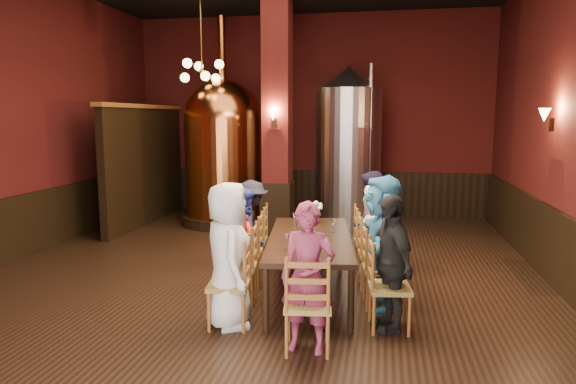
% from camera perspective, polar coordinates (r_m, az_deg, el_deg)
% --- Properties ---
extents(room, '(10.00, 10.02, 4.50)m').
position_cam_1_polar(room, '(6.92, -3.51, 8.55)').
color(room, black).
rests_on(room, ground).
extents(wainscot_right, '(0.08, 9.90, 1.00)m').
position_cam_1_polar(wainscot_right, '(7.30, 28.63, -6.36)').
color(wainscot_right, black).
rests_on(wainscot_right, ground).
extents(wainscot_back, '(7.90, 0.08, 1.00)m').
position_cam_1_polar(wainscot_back, '(11.92, 2.36, 0.00)').
color(wainscot_back, black).
rests_on(wainscot_back, ground).
extents(wainscot_left, '(0.08, 9.90, 1.00)m').
position_cam_1_polar(wainscot_left, '(8.93, -28.93, -3.84)').
color(wainscot_left, black).
rests_on(wainscot_left, ground).
extents(column, '(0.58, 0.58, 4.50)m').
position_cam_1_polar(column, '(9.72, -1.20, 8.49)').
color(column, '#46100F').
rests_on(column, ground).
extents(partition, '(0.22, 3.50, 2.40)m').
position_cam_1_polar(partition, '(11.09, -15.59, 2.73)').
color(partition, black).
rests_on(partition, ground).
extents(pendant_cluster, '(0.90, 0.90, 1.70)m').
position_cam_1_polar(pendant_cluster, '(10.26, -9.54, 13.12)').
color(pendant_cluster, '#A57226').
rests_on(pendant_cluster, room).
extents(sconce_wall, '(0.20, 0.20, 0.36)m').
position_cam_1_polar(sconce_wall, '(7.83, 27.28, 7.26)').
color(sconce_wall, black).
rests_on(sconce_wall, room).
extents(sconce_column, '(0.20, 0.20, 0.36)m').
position_cam_1_polar(sconce_column, '(9.42, -1.57, 8.19)').
color(sconce_column, black).
rests_on(sconce_column, column).
extents(dining_table, '(1.30, 2.51, 0.75)m').
position_cam_1_polar(dining_table, '(6.40, 2.43, -5.54)').
color(dining_table, black).
rests_on(dining_table, ground).
extents(chair_0, '(0.52, 0.52, 0.92)m').
position_cam_1_polar(chair_0, '(5.58, -6.61, -10.12)').
color(chair_0, '#995E27').
rests_on(chair_0, ground).
extents(person_0, '(0.76, 0.89, 1.55)m').
position_cam_1_polar(person_0, '(5.49, -6.67, -6.98)').
color(person_0, silver).
rests_on(person_0, ground).
extents(chair_1, '(0.52, 0.52, 0.92)m').
position_cam_1_polar(chair_1, '(6.21, -5.57, -8.18)').
color(chair_1, '#995E27').
rests_on(chair_1, ground).
extents(person_1, '(0.44, 0.59, 1.46)m').
position_cam_1_polar(person_1, '(6.14, -5.60, -5.78)').
color(person_1, red).
rests_on(person_1, ground).
extents(chair_2, '(0.52, 0.52, 0.92)m').
position_cam_1_polar(chair_2, '(6.84, -4.74, -6.62)').
color(chair_2, '#995E27').
rests_on(chair_2, ground).
extents(person_2, '(0.41, 0.68, 1.32)m').
position_cam_1_polar(person_2, '(6.79, -4.76, -5.01)').
color(person_2, navy).
rests_on(person_2, ground).
extents(chair_3, '(0.52, 0.52, 0.92)m').
position_cam_1_polar(chair_3, '(7.48, -4.04, -5.31)').
color(chair_3, '#995E27').
rests_on(chair_3, ground).
extents(person_3, '(0.80, 0.98, 1.33)m').
position_cam_1_polar(person_3, '(7.44, -4.06, -3.78)').
color(person_3, black).
rests_on(person_3, ground).
extents(chair_4, '(0.52, 0.52, 0.92)m').
position_cam_1_polar(chair_4, '(5.56, 11.23, -10.29)').
color(chair_4, '#995E27').
rests_on(chair_4, ground).
extents(person_4, '(0.67, 0.91, 1.44)m').
position_cam_1_polar(person_4, '(5.48, 11.30, -7.71)').
color(person_4, black).
rests_on(person_4, ground).
extents(chair_5, '(0.52, 0.52, 0.92)m').
position_cam_1_polar(chair_5, '(6.19, 10.35, -8.33)').
color(chair_5, '#995E27').
rests_on(chair_5, ground).
extents(person_5, '(0.67, 1.50, 1.57)m').
position_cam_1_polar(person_5, '(6.11, 10.43, -5.42)').
color(person_5, teal).
rests_on(person_5, ground).
extents(chair_6, '(0.52, 0.52, 0.92)m').
position_cam_1_polar(chair_6, '(6.82, 9.65, -6.75)').
color(chair_6, '#995E27').
rests_on(chair_6, ground).
extents(person_6, '(0.48, 0.70, 1.36)m').
position_cam_1_polar(person_6, '(6.77, 9.70, -4.94)').
color(person_6, beige).
rests_on(person_6, ground).
extents(chair_7, '(0.52, 0.52, 0.92)m').
position_cam_1_polar(chair_7, '(7.47, 9.07, -5.42)').
color(chair_7, '#995E27').
rests_on(chair_7, ground).
extents(person_7, '(0.51, 0.78, 1.47)m').
position_cam_1_polar(person_7, '(7.41, 9.12, -3.36)').
color(person_7, black).
rests_on(person_7, ground).
extents(chair_8, '(0.52, 0.52, 0.92)m').
position_cam_1_polar(chair_8, '(4.99, 2.20, -12.35)').
color(chair_8, '#995E27').
rests_on(chair_8, ground).
extents(person_8, '(0.56, 0.40, 1.44)m').
position_cam_1_polar(person_8, '(4.90, 2.22, -9.49)').
color(person_8, '#7E2A47').
rests_on(person_8, ground).
extents(copper_kettle, '(1.79, 1.79, 4.23)m').
position_cam_1_polar(copper_kettle, '(10.73, -7.14, 4.63)').
color(copper_kettle, black).
rests_on(copper_kettle, ground).
extents(steel_vessel, '(1.55, 1.55, 3.24)m').
position_cam_1_polar(steel_vessel, '(10.69, 6.73, 5.04)').
color(steel_vessel, '#B2B2B7').
rests_on(steel_vessel, ground).
extents(rose_vase, '(0.18, 0.18, 0.31)m').
position_cam_1_polar(rose_vase, '(7.17, 3.17, -1.86)').
color(rose_vase, white).
rests_on(rose_vase, dining_table).
extents(wine_glass_0, '(0.07, 0.07, 0.17)m').
position_cam_1_polar(wine_glass_0, '(6.44, 2.75, -4.10)').
color(wine_glass_0, white).
rests_on(wine_glass_0, dining_table).
extents(wine_glass_1, '(0.07, 0.07, 0.17)m').
position_cam_1_polar(wine_glass_1, '(6.64, 5.06, -3.76)').
color(wine_glass_1, white).
rests_on(wine_glass_1, dining_table).
extents(wine_glass_2, '(0.07, 0.07, 0.17)m').
position_cam_1_polar(wine_glass_2, '(5.77, -0.15, -5.57)').
color(wine_glass_2, white).
rests_on(wine_glass_2, dining_table).
extents(wine_glass_3, '(0.07, 0.07, 0.17)m').
position_cam_1_polar(wine_glass_3, '(6.99, 1.25, -3.11)').
color(wine_glass_3, white).
rests_on(wine_glass_3, dining_table).
extents(wine_glass_4, '(0.07, 0.07, 0.17)m').
position_cam_1_polar(wine_glass_4, '(6.56, 2.29, -3.87)').
color(wine_glass_4, white).
rests_on(wine_glass_4, dining_table).
extents(wine_glass_5, '(0.07, 0.07, 0.17)m').
position_cam_1_polar(wine_glass_5, '(7.04, 0.71, -3.04)').
color(wine_glass_5, white).
rests_on(wine_glass_5, dining_table).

